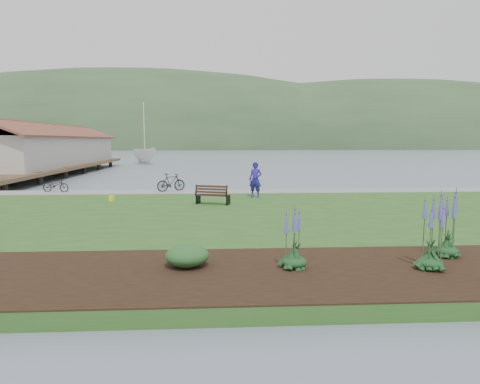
% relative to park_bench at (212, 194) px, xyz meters
% --- Properties ---
extents(ground, '(600.00, 600.00, 0.00)m').
position_rel_park_bench_xyz_m(ground, '(2.21, -1.51, -0.91)').
color(ground, slate).
rests_on(ground, ground).
extents(lawn, '(34.00, 20.00, 0.40)m').
position_rel_park_bench_xyz_m(lawn, '(2.21, -3.51, -0.71)').
color(lawn, '#26511C').
rests_on(lawn, ground).
extents(shoreline_path, '(34.00, 2.20, 0.03)m').
position_rel_park_bench_xyz_m(shoreline_path, '(2.21, 5.39, -0.50)').
color(shoreline_path, gray).
rests_on(shoreline_path, lawn).
extents(garden_bed, '(24.00, 4.40, 0.04)m').
position_rel_park_bench_xyz_m(garden_bed, '(5.21, -11.31, -0.49)').
color(garden_bed, black).
rests_on(garden_bed, lawn).
extents(far_hillside, '(580.00, 80.00, 38.00)m').
position_rel_park_bench_xyz_m(far_hillside, '(22.21, 168.49, -0.91)').
color(far_hillside, '#2D4B2A').
rests_on(far_hillside, ground).
extents(pier_pavilion, '(8.00, 36.00, 5.40)m').
position_rel_park_bench_xyz_m(pier_pavilion, '(-17.79, 26.01, 1.73)').
color(pier_pavilion, '#4C3826').
rests_on(pier_pavilion, ground).
extents(park_bench, '(1.79, 1.16, 1.03)m').
position_rel_park_bench_xyz_m(park_bench, '(0.00, 0.00, 0.00)').
color(park_bench, black).
rests_on(park_bench, lawn).
extents(person, '(1.02, 0.88, 2.36)m').
position_rel_park_bench_xyz_m(person, '(2.42, 2.60, 0.67)').
color(person, '#272095').
rests_on(person, lawn).
extents(bicycle_a, '(0.95, 1.82, 0.91)m').
position_rel_park_bench_xyz_m(bicycle_a, '(-9.81, 5.69, -0.06)').
color(bicycle_a, black).
rests_on(bicycle_a, lawn).
extents(bicycle_b, '(1.42, 1.92, 1.14)m').
position_rel_park_bench_xyz_m(bicycle_b, '(-2.65, 5.69, 0.06)').
color(bicycle_b, black).
rests_on(bicycle_b, lawn).
extents(sailboat, '(15.44, 15.52, 29.83)m').
position_rel_park_bench_xyz_m(sailboat, '(-10.71, 45.54, -0.91)').
color(sailboat, silver).
rests_on(sailboat, ground).
extents(pannier, '(0.26, 0.32, 0.30)m').
position_rel_park_bench_xyz_m(pannier, '(-5.39, 1.53, -0.36)').
color(pannier, yellow).
rests_on(pannier, lawn).
extents(echium_0, '(0.62, 0.62, 2.08)m').
position_rel_park_bench_xyz_m(echium_0, '(5.48, -11.39, 0.42)').
color(echium_0, '#153A1B').
rests_on(echium_0, garden_bed).
extents(echium_1, '(0.62, 0.62, 2.02)m').
position_rel_park_bench_xyz_m(echium_1, '(6.52, -10.29, 0.34)').
color(echium_1, '#153A1B').
rests_on(echium_1, garden_bed).
extents(echium_4, '(0.62, 0.62, 1.78)m').
position_rel_park_bench_xyz_m(echium_4, '(2.12, -11.11, 0.23)').
color(echium_4, '#153A1B').
rests_on(echium_4, garden_bed).
extents(shrub_0, '(1.11, 1.11, 0.56)m').
position_rel_park_bench_xyz_m(shrub_0, '(-0.58, -10.81, -0.19)').
color(shrub_0, '#1E4C21').
rests_on(shrub_0, garden_bed).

